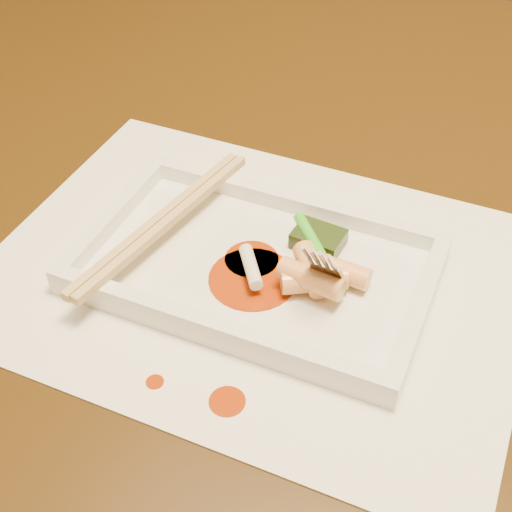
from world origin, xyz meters
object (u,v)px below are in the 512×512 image
at_px(plate_base, 256,270).
at_px(chopstick_a, 158,220).
at_px(table, 347,270).
at_px(placemat, 256,274).
at_px(fork, 362,198).

height_order(plate_base, chopstick_a, chopstick_a).
bearing_deg(table, plate_base, -105.57).
bearing_deg(placemat, fork, 14.42).
distance_m(table, chopstick_a, 0.22).
distance_m(placemat, fork, 0.11).
bearing_deg(fork, table, 105.34).
bearing_deg(chopstick_a, placemat, 0.00).
bearing_deg(fork, placemat, -165.58).
height_order(chopstick_a, fork, fork).
distance_m(table, placemat, 0.17).
xyz_separation_m(table, fork, (0.03, -0.12, 0.18)).
relative_size(placemat, plate_base, 1.54).
distance_m(plate_base, fork, 0.11).
relative_size(plate_base, fork, 1.86).
xyz_separation_m(plate_base, fork, (0.07, 0.02, 0.08)).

